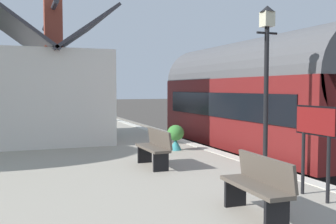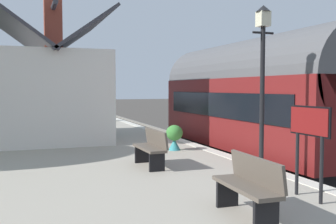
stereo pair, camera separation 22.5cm
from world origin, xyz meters
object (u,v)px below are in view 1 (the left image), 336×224
object	(u,v)px
train	(253,102)
station_building	(51,93)
bench_platform_end	(72,112)
planter_under_sign	(55,112)
bench_near_building	(86,114)
planter_bench_left	(30,116)
planter_edge_far	(105,114)
planter_edge_near	(176,136)
station_sign_board	(316,129)
bench_by_lamp	(258,184)
lamp_post_platform	(267,57)
bench_mid_platform	(155,147)
planter_corner_building	(66,119)
planter_bench_right	(39,114)

from	to	relation	value
train	station_building	distance (m)	7.35
bench_platform_end	planter_under_sign	distance (m)	1.33
bench_near_building	planter_bench_left	bearing A→B (deg)	51.12
planter_edge_far	planter_edge_near	xyz separation A→B (m)	(-11.07, 0.15, 0.03)
planter_edge_far	planter_under_sign	size ratio (longest dim) A/B	0.92
bench_near_building	planter_edge_far	bearing A→B (deg)	-50.26
station_building	station_sign_board	world-z (taller)	station_building
bench_by_lamp	planter_under_sign	world-z (taller)	bench_by_lamp
lamp_post_platform	train	bearing A→B (deg)	-30.00
planter_bench_left	planter_edge_near	world-z (taller)	planter_edge_near
bench_mid_platform	planter_edge_far	distance (m)	13.31
planter_under_sign	planter_corner_building	size ratio (longest dim) A/B	0.77
planter_under_sign	bench_platform_end	bearing A→B (deg)	-139.12
station_building	bench_mid_platform	size ratio (longest dim) A/B	4.24
lamp_post_platform	station_sign_board	distance (m)	2.35
bench_mid_platform	planter_bench_right	bearing A→B (deg)	8.04
bench_by_lamp	planter_under_sign	distance (m)	19.67
bench_near_building	station_sign_board	size ratio (longest dim) A/B	0.90
bench_by_lamp	planter_edge_near	world-z (taller)	bench_by_lamp
bench_by_lamp	station_building	bearing A→B (deg)	11.34
bench_near_building	planter_under_sign	size ratio (longest dim) A/B	1.80
train	station_building	xyz separation A→B (m)	(3.66, 6.36, 0.29)
bench_near_building	planter_bench_right	size ratio (longest dim) A/B	1.72
planter_edge_far	lamp_post_platform	bearing A→B (deg)	-178.37
train	lamp_post_platform	bearing A→B (deg)	150.00
planter_corner_building	station_sign_board	xyz separation A→B (m)	(-15.23, -2.39, 0.87)
planter_bench_left	lamp_post_platform	world-z (taller)	lamp_post_platform
train	bench_by_lamp	bearing A→B (deg)	147.46
train	planter_under_sign	size ratio (longest dim) A/B	12.10
bench_near_building	planter_bench_right	bearing A→B (deg)	55.13
bench_platform_end	planter_edge_near	xyz separation A→B (m)	(-12.50, -1.46, -0.06)
bench_by_lamp	bench_platform_end	distance (m)	18.63
bench_platform_end	bench_mid_platform	bearing A→B (deg)	-179.81
planter_bench_left	station_sign_board	distance (m)	18.39
station_building	lamp_post_platform	xyz separation A→B (m)	(-8.00, -3.86, 0.84)
bench_platform_end	planter_edge_far	bearing A→B (deg)	-131.77
train	planter_bench_left	bearing A→B (deg)	30.59
bench_platform_end	bench_near_building	bearing A→B (deg)	-171.23
planter_edge_far	planter_bench_left	xyz separation A→B (m)	(1.19, 3.97, -0.05)
planter_corner_building	station_sign_board	size ratio (longest dim) A/B	0.65
bench_near_building	station_sign_board	bearing A→B (deg)	-175.19
bench_by_lamp	bench_mid_platform	size ratio (longest dim) A/B	1.00
planter_edge_near	planter_bench_right	bearing A→B (deg)	16.10
planter_corner_building	planter_edge_far	bearing A→B (deg)	-56.94
planter_edge_far	planter_edge_near	world-z (taller)	planter_edge_near
planter_under_sign	planter_corner_building	distance (m)	3.95
train	bench_platform_end	world-z (taller)	train
bench_mid_platform	station_sign_board	bearing A→B (deg)	-154.80
train	planter_bench_right	world-z (taller)	train
station_building	planter_edge_near	world-z (taller)	station_building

